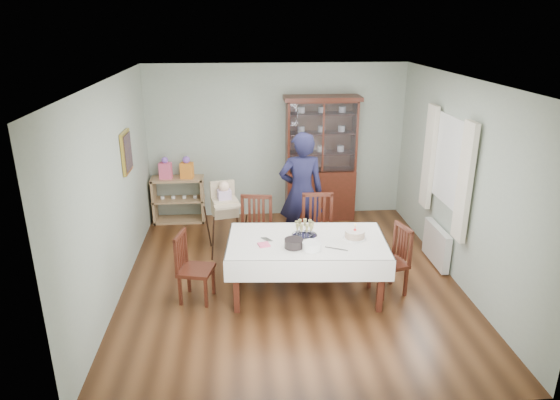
{
  "coord_description": "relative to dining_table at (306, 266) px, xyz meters",
  "views": [
    {
      "loc": [
        -0.64,
        -6.07,
        3.38
      ],
      "look_at": [
        -0.13,
        0.2,
        1.1
      ],
      "focal_mm": 32.0,
      "sensor_mm": 36.0,
      "label": 1
    }
  ],
  "objects": [
    {
      "name": "high_chair",
      "position": [
        -1.07,
        1.38,
        0.05
      ],
      "size": [
        0.59,
        0.59,
        1.12
      ],
      "rotation": [
        0.0,
        0.0,
        0.22
      ],
      "color": "black",
      "rests_on": "floor"
    },
    {
      "name": "china_cabinet",
      "position": [
        0.59,
        2.63,
        0.74
      ],
      "size": [
        1.3,
        0.48,
        2.18
      ],
      "color": "#471911",
      "rests_on": "floor"
    },
    {
      "name": "curtain_right",
      "position": [
        2.0,
        1.3,
        1.07
      ],
      "size": [
        0.07,
        0.3,
        1.55
      ],
      "primitive_type": "cube",
      "color": "silver",
      "rests_on": "room_shell"
    },
    {
      "name": "cutlery",
      "position": [
        -0.54,
        0.05,
        0.38
      ],
      "size": [
        0.16,
        0.18,
        0.01
      ],
      "primitive_type": null,
      "rotation": [
        0.0,
        0.0,
        0.57
      ],
      "color": "silver",
      "rests_on": "dining_table"
    },
    {
      "name": "chair_far_right",
      "position": [
        0.28,
        0.78,
        -0.08
      ],
      "size": [
        0.48,
        0.48,
        1.04
      ],
      "rotation": [
        0.0,
        0.0,
        -0.02
      ],
      "color": "#471911",
      "rests_on": "floor"
    },
    {
      "name": "floor",
      "position": [
        -0.16,
        0.38,
        -0.38
      ],
      "size": [
        5.0,
        5.0,
        0.0
      ],
      "primitive_type": "plane",
      "color": "#593319",
      "rests_on": "ground"
    },
    {
      "name": "window",
      "position": [
        2.06,
        0.68,
        1.17
      ],
      "size": [
        0.04,
        1.02,
        1.22
      ],
      "primitive_type": "cube",
      "color": "white",
      "rests_on": "room_shell"
    },
    {
      "name": "radiator",
      "position": [
        2.0,
        0.68,
        -0.08
      ],
      "size": [
        0.1,
        0.8,
        0.55
      ],
      "primitive_type": "cube",
      "color": "white",
      "rests_on": "floor"
    },
    {
      "name": "plate_stack_dark",
      "position": [
        -0.19,
        -0.21,
        0.43
      ],
      "size": [
        0.28,
        0.28,
        0.11
      ],
      "primitive_type": "cylinder",
      "rotation": [
        0.0,
        0.0,
        -0.24
      ],
      "color": "black",
      "rests_on": "dining_table"
    },
    {
      "name": "chair_end_right",
      "position": [
        1.08,
        -0.06,
        -0.11
      ],
      "size": [
        0.5,
        0.5,
        0.91
      ],
      "rotation": [
        0.0,
        0.0,
        -1.3
      ],
      "color": "#471911",
      "rests_on": "floor"
    },
    {
      "name": "birthday_cake",
      "position": [
        0.61,
        -0.0,
        0.43
      ],
      "size": [
        0.29,
        0.29,
        0.2
      ],
      "color": "white",
      "rests_on": "dining_table"
    },
    {
      "name": "champagne_tray",
      "position": [
        -0.02,
        0.11,
        0.44
      ],
      "size": [
        0.33,
        0.33,
        0.2
      ],
      "color": "silver",
      "rests_on": "dining_table"
    },
    {
      "name": "cake_knife",
      "position": [
        0.32,
        -0.3,
        0.38
      ],
      "size": [
        0.27,
        0.15,
        0.01
      ],
      "primitive_type": "cube",
      "rotation": [
        0.0,
        0.0,
        -0.45
      ],
      "color": "silver",
      "rests_on": "dining_table"
    },
    {
      "name": "gift_bag_orange",
      "position": [
        -1.73,
        2.64,
        0.59
      ],
      "size": [
        0.23,
        0.18,
        0.39
      ],
      "color": "orange",
      "rests_on": "sideboard"
    },
    {
      "name": "dining_table",
      "position": [
        0.0,
        0.0,
        0.0
      ],
      "size": [
        2.08,
        1.29,
        0.76
      ],
      "rotation": [
        0.0,
        0.0,
        -0.07
      ],
      "color": "#471911",
      "rests_on": "floor"
    },
    {
      "name": "picture_frame",
      "position": [
        -2.38,
        1.18,
        1.27
      ],
      "size": [
        0.04,
        0.48,
        0.58
      ],
      "primitive_type": "cube",
      "color": "gold",
      "rests_on": "room_shell"
    },
    {
      "name": "sideboard",
      "position": [
        -1.91,
        2.66,
        0.02
      ],
      "size": [
        0.9,
        0.38,
        0.8
      ],
      "color": "tan",
      "rests_on": "floor"
    },
    {
      "name": "curtain_left",
      "position": [
        2.0,
        0.06,
        1.07
      ],
      "size": [
        0.07,
        0.3,
        1.55
      ],
      "primitive_type": "cube",
      "color": "silver",
      "rests_on": "room_shell"
    },
    {
      "name": "chair_far_left",
      "position": [
        -0.63,
        0.76,
        -0.07
      ],
      "size": [
        0.54,
        0.54,
        1.04
      ],
      "rotation": [
        0.0,
        0.0,
        -0.17
      ],
      "color": "#471911",
      "rests_on": "floor"
    },
    {
      "name": "napkin_stack",
      "position": [
        -0.55,
        -0.12,
        0.38
      ],
      "size": [
        0.16,
        0.16,
        0.02
      ],
      "primitive_type": "cube",
      "rotation": [
        0.0,
        0.0,
        0.25
      ],
      "color": "#F15981",
      "rests_on": "dining_table"
    },
    {
      "name": "gift_bag_pink",
      "position": [
        -2.1,
        2.64,
        0.58
      ],
      "size": [
        0.22,
        0.15,
        0.38
      ],
      "color": "#F15981",
      "rests_on": "sideboard"
    },
    {
      "name": "plate_stack_white",
      "position": [
        0.02,
        -0.28,
        0.42
      ],
      "size": [
        0.23,
        0.23,
        0.1
      ],
      "primitive_type": "cylinder",
      "rotation": [
        0.0,
        0.0,
        0.03
      ],
      "color": "white",
      "rests_on": "dining_table"
    },
    {
      "name": "woman",
      "position": [
        0.09,
        1.35,
        0.54
      ],
      "size": [
        0.7,
        0.48,
        1.86
      ],
      "primitive_type": "imported",
      "rotation": [
        0.0,
        0.0,
        3.2
      ],
      "color": "black",
      "rests_on": "floor"
    },
    {
      "name": "room_shell",
      "position": [
        -0.16,
        0.91,
        1.32
      ],
      "size": [
        5.0,
        5.0,
        5.0
      ],
      "color": "#9EAA99",
      "rests_on": "floor"
    },
    {
      "name": "chair_end_left",
      "position": [
        -1.42,
        -0.04,
        -0.12
      ],
      "size": [
        0.49,
        0.49,
        0.9
      ],
      "rotation": [
        0.0,
        0.0,
        1.33
      ],
      "color": "#471911",
      "rests_on": "floor"
    }
  ]
}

